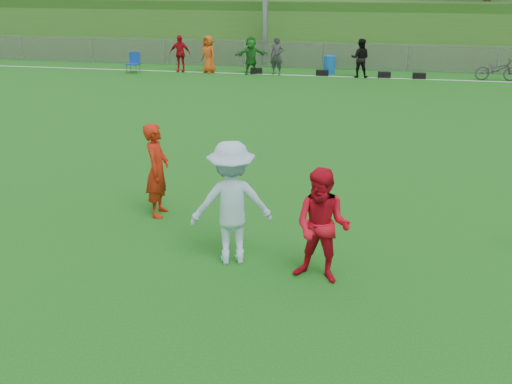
% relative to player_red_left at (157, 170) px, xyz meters
% --- Properties ---
extents(ground, '(120.00, 120.00, 0.00)m').
position_rel_player_red_left_xyz_m(ground, '(1.81, -1.65, -0.92)').
color(ground, '#146114').
rests_on(ground, ground).
extents(sideline_far, '(60.00, 0.10, 0.01)m').
position_rel_player_red_left_xyz_m(sideline_far, '(1.81, 16.35, -0.91)').
color(sideline_far, white).
rests_on(sideline_far, ground).
extents(fence, '(58.00, 0.06, 1.30)m').
position_rel_player_red_left_xyz_m(fence, '(1.81, 18.35, -0.27)').
color(fence, gray).
rests_on(fence, ground).
extents(berm, '(120.00, 18.00, 3.00)m').
position_rel_player_red_left_xyz_m(berm, '(1.81, 29.35, 0.58)').
color(berm, '#2A5818').
rests_on(berm, ground).
extents(spectator_row, '(9.30, 1.10, 1.69)m').
position_rel_player_red_left_xyz_m(spectator_row, '(-1.10, 16.35, -0.07)').
color(spectator_row, '#AF0C17').
rests_on(spectator_row, ground).
extents(gear_bags, '(7.92, 0.37, 0.26)m').
position_rel_player_red_left_xyz_m(gear_bags, '(2.93, 16.45, -0.79)').
color(gear_bags, black).
rests_on(gear_bags, ground).
extents(player_red_left, '(0.49, 0.70, 1.83)m').
position_rel_player_red_left_xyz_m(player_red_left, '(0.00, 0.00, 0.00)').
color(player_red_left, '#B01F0C').
rests_on(player_red_left, ground).
extents(player_red_center, '(1.01, 0.86, 1.81)m').
position_rel_player_red_left_xyz_m(player_red_center, '(3.32, -1.97, -0.01)').
color(player_red_center, red).
rests_on(player_red_center, ground).
extents(player_blue, '(1.49, 1.13, 2.05)m').
position_rel_player_red_left_xyz_m(player_blue, '(1.83, -1.61, 0.11)').
color(player_blue, '#A7D0E8').
rests_on(player_blue, ground).
extents(recycling_bin, '(0.63, 0.63, 0.82)m').
position_rel_player_red_left_xyz_m(recycling_bin, '(2.20, 17.08, -0.51)').
color(recycling_bin, '#1057B2').
rests_on(recycling_bin, ground).
extents(camp_chair, '(0.53, 0.54, 0.94)m').
position_rel_player_red_left_xyz_m(camp_chair, '(-6.81, 15.57, -0.64)').
color(camp_chair, '#0F39AA').
rests_on(camp_chair, ground).
extents(bicycle, '(1.83, 0.73, 0.94)m').
position_rel_player_red_left_xyz_m(bicycle, '(9.46, 16.65, -0.45)').
color(bicycle, '#2F3032').
rests_on(bicycle, ground).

